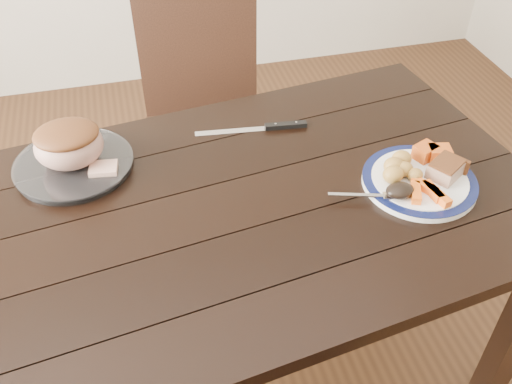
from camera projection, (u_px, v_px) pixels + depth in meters
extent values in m
plane|color=#472B16|center=(231.00, 375.00, 1.87)|extent=(4.00, 4.00, 0.00)
cube|color=black|center=(222.00, 214.00, 1.39)|extent=(1.71, 1.11, 0.04)
cube|color=black|center=(376.00, 173.00, 2.10)|extent=(0.07, 0.07, 0.71)
cube|color=black|center=(198.00, 149.00, 2.06)|extent=(0.51, 0.51, 0.04)
cube|color=black|center=(198.00, 59.00, 2.04)|extent=(0.42, 0.15, 0.46)
cube|color=black|center=(249.00, 168.00, 2.34)|extent=(0.04, 0.04, 0.43)
cube|color=black|center=(247.00, 230.00, 2.07)|extent=(0.04, 0.04, 0.43)
cube|color=black|center=(162.00, 168.00, 2.35)|extent=(0.04, 0.04, 0.43)
cube|color=black|center=(149.00, 230.00, 2.08)|extent=(0.04, 0.04, 0.43)
cylinder|color=white|center=(419.00, 182.00, 1.44)|extent=(0.29, 0.29, 0.02)
torus|color=#0B123A|center=(420.00, 179.00, 1.43)|extent=(0.29, 0.29, 0.02)
cylinder|color=white|center=(74.00, 166.00, 1.49)|extent=(0.30, 0.30, 0.02)
cube|color=tan|center=(446.00, 170.00, 1.43)|extent=(0.11, 0.10, 0.04)
ellipsoid|color=gold|center=(394.00, 166.00, 1.43)|extent=(0.05, 0.05, 0.04)
ellipsoid|color=gold|center=(393.00, 175.00, 1.41)|extent=(0.05, 0.05, 0.04)
ellipsoid|color=gold|center=(415.00, 175.00, 1.41)|extent=(0.04, 0.04, 0.03)
ellipsoid|color=gold|center=(404.00, 169.00, 1.43)|extent=(0.05, 0.04, 0.04)
ellipsoid|color=gold|center=(402.00, 159.00, 1.45)|extent=(0.05, 0.05, 0.04)
cube|color=orange|center=(439.00, 196.00, 1.36)|extent=(0.04, 0.07, 0.02)
cube|color=orange|center=(416.00, 193.00, 1.37)|extent=(0.05, 0.07, 0.02)
cube|color=orange|center=(433.00, 191.00, 1.38)|extent=(0.03, 0.07, 0.02)
cube|color=orange|center=(425.00, 186.00, 1.39)|extent=(0.05, 0.07, 0.02)
cube|color=#E65A19|center=(439.00, 154.00, 1.48)|extent=(0.06, 0.06, 0.04)
cube|color=#E65A19|center=(425.00, 152.00, 1.48)|extent=(0.07, 0.06, 0.04)
ellipsoid|color=black|center=(400.00, 190.00, 1.37)|extent=(0.07, 0.05, 0.03)
cube|color=silver|center=(357.00, 196.00, 1.38)|extent=(0.14, 0.05, 0.00)
cube|color=silver|center=(392.00, 196.00, 1.38)|extent=(0.05, 0.04, 0.00)
ellipsoid|color=tan|center=(69.00, 146.00, 1.44)|extent=(0.17, 0.15, 0.11)
cube|color=tan|center=(104.00, 169.00, 1.45)|extent=(0.08, 0.06, 0.02)
cube|color=silver|center=(230.00, 131.00, 1.62)|extent=(0.20, 0.04, 0.00)
cube|color=black|center=(286.00, 125.00, 1.63)|extent=(0.12, 0.03, 0.01)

